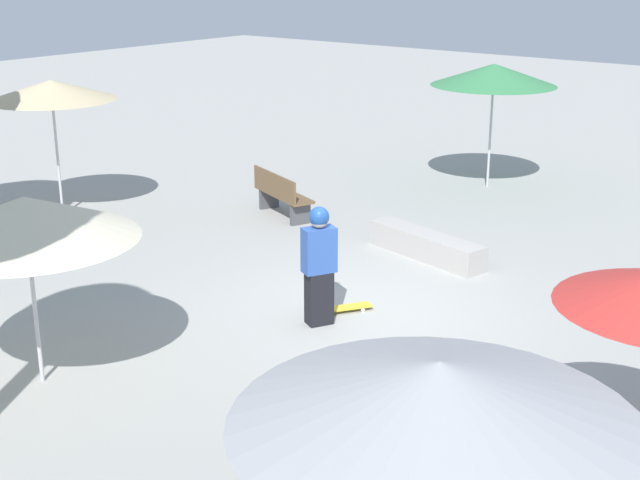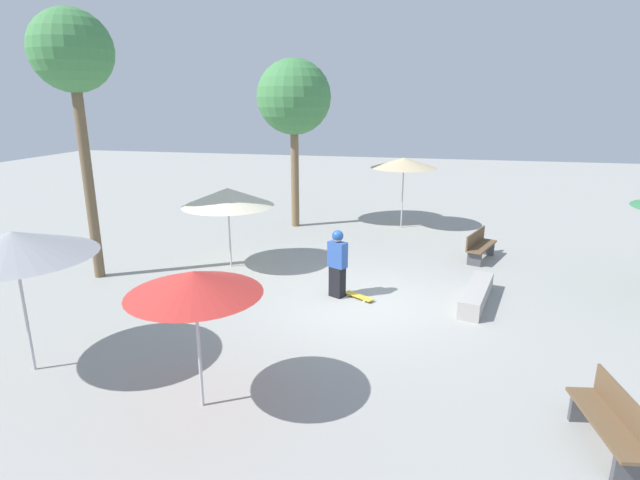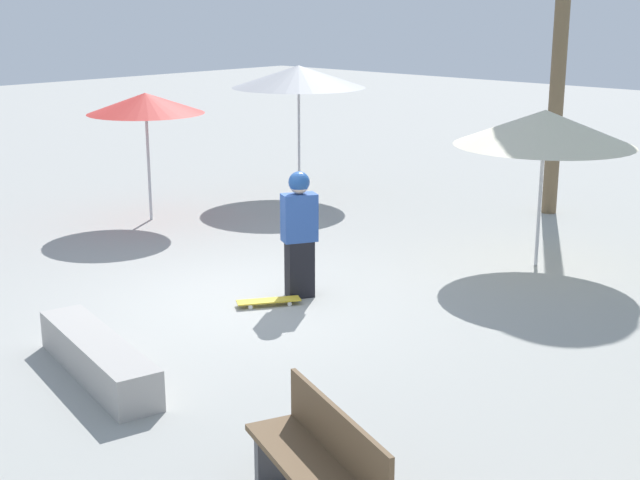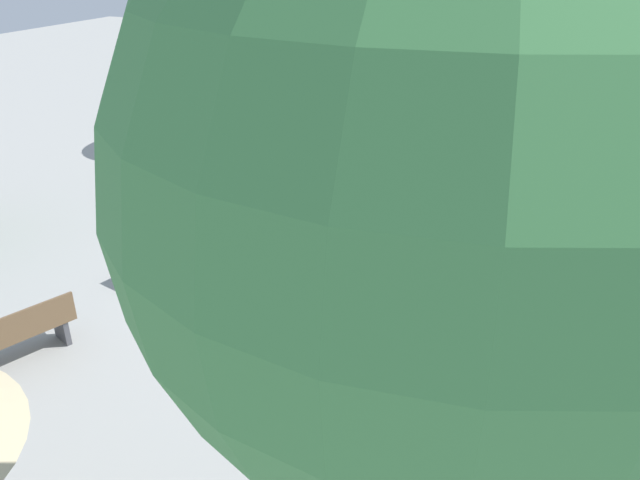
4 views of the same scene
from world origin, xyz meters
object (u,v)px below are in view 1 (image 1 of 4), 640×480
object	(u,v)px
skater_main	(319,262)
shade_umbrella_cream	(25,218)
concrete_ledge	(426,245)
bench_near	(281,195)
shade_umbrella_green	(494,75)
shade_umbrella_grey	(438,394)
skateboard	(344,308)
shade_umbrella_tan	(51,90)

from	to	relation	value
skater_main	shade_umbrella_cream	world-z (taller)	shade_umbrella_cream
concrete_ledge	bench_near	xyz separation A→B (m)	(-3.39, 0.32, 0.22)
bench_near	shade_umbrella_green	distance (m)	5.20
skater_main	concrete_ledge	distance (m)	3.31
shade_umbrella_cream	shade_umbrella_green	size ratio (longest dim) A/B	0.97
concrete_ledge	shade_umbrella_green	distance (m)	5.35
shade_umbrella_grey	shade_umbrella_cream	xyz separation A→B (m)	(-5.98, 1.20, -0.30)
skateboard	concrete_ledge	world-z (taller)	concrete_ledge
concrete_ledge	shade_umbrella_cream	size ratio (longest dim) A/B	0.91
bench_near	shade_umbrella_green	size ratio (longest dim) A/B	0.64
skateboard	concrete_ledge	bearing A→B (deg)	39.82
skateboard	shade_umbrella_cream	distance (m)	4.58
concrete_ledge	shade_umbrella_green	size ratio (longest dim) A/B	0.88
skater_main	shade_umbrella_grey	world-z (taller)	shade_umbrella_grey
concrete_ledge	shade_umbrella_green	xyz separation A→B (m)	(-1.36, 4.70, 2.17)
concrete_ledge	bench_near	size ratio (longest dim) A/B	1.39
shade_umbrella_green	bench_near	bearing A→B (deg)	-114.79
shade_umbrella_green	shade_umbrella_tan	size ratio (longest dim) A/B	1.02
concrete_ledge	shade_umbrella_tan	bearing A→B (deg)	-162.19
shade_umbrella_cream	shade_umbrella_green	bearing A→B (deg)	90.78
skater_main	bench_near	bearing A→B (deg)	73.72
skater_main	shade_umbrella_grey	distance (m)	6.52
skateboard	skater_main	bearing A→B (deg)	-150.42
concrete_ledge	shade_umbrella_tan	distance (m)	7.41
concrete_ledge	bench_near	distance (m)	3.41
shade_umbrella_green	shade_umbrella_grey	bearing A→B (deg)	-63.80
skater_main	shade_umbrella_green	world-z (taller)	shade_umbrella_green
shade_umbrella_cream	shade_umbrella_tan	bearing A→B (deg)	141.58
concrete_ledge	bench_near	bearing A→B (deg)	174.63
skater_main	shade_umbrella_grey	size ratio (longest dim) A/B	0.63
shade_umbrella_grey	shade_umbrella_tan	size ratio (longest dim) A/B	1.01
skateboard	shade_umbrella_grey	world-z (taller)	shade_umbrella_grey
skater_main	bench_near	distance (m)	5.13
skater_main	skateboard	world-z (taller)	skater_main
skater_main	shade_umbrella_green	bearing A→B (deg)	39.43
shade_umbrella_grey	shade_umbrella_cream	distance (m)	6.11
skateboard	shade_umbrella_grey	xyz separation A→B (m)	(4.44, -5.06, 2.23)
shade_umbrella_tan	bench_near	bearing A→B (deg)	36.49
shade_umbrella_grey	shade_umbrella_green	xyz separation A→B (m)	(-6.13, 12.46, 0.08)
skater_main	bench_near	size ratio (longest dim) A/B	0.99
bench_near	shade_umbrella_grey	world-z (taller)	shade_umbrella_grey
concrete_ledge	shade_umbrella_cream	xyz separation A→B (m)	(-1.21, -6.56, 1.79)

